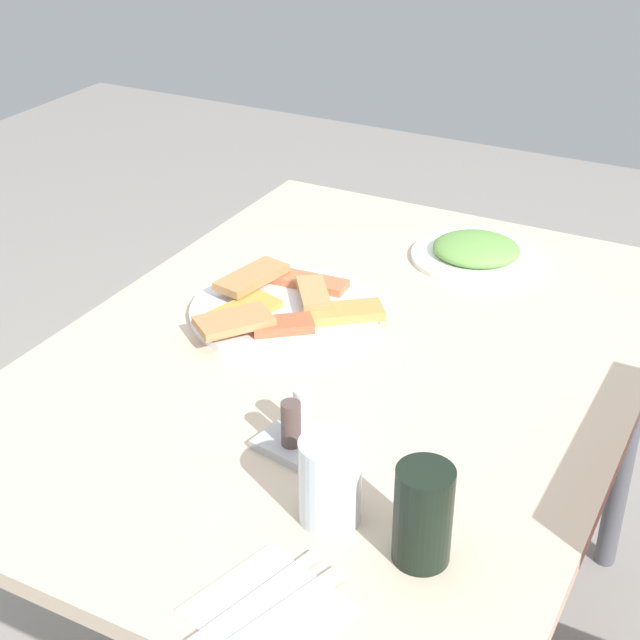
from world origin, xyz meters
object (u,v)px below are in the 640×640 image
dining_table (344,393)px  spoon (282,612)px  soda_can (423,515)px  paper_napkin (268,609)px  condiment_caddy (297,430)px  fork (253,600)px  pide_platter (284,308)px  drinking_glass (330,481)px  salad_plate_greens (476,252)px

dining_table → spoon: 0.54m
dining_table → soda_can: size_ratio=9.75×
spoon → dining_table: bearing=-141.9°
paper_napkin → condiment_caddy: 0.29m
soda_can → fork: bearing=-41.1°
paper_napkin → condiment_caddy: bearing=-157.4°
paper_napkin → pide_platter: bearing=-152.0°
soda_can → drinking_glass: (-0.01, -0.12, -0.01)m
dining_table → pide_platter: 0.18m
pide_platter → drinking_glass: size_ratio=3.03×
drinking_glass → spoon: drinking_glass is taller
drinking_glass → condiment_caddy: 0.15m
dining_table → fork: bearing=15.6°
condiment_caddy → spoon: bearing=25.8°
dining_table → condiment_caddy: size_ratio=11.35×
fork → condiment_caddy: 0.28m
dining_table → salad_plate_greens: (-0.40, 0.07, 0.09)m
soda_can → spoon: soda_can is taller
pide_platter → spoon: (0.57, 0.32, -0.01)m
paper_napkin → spoon: spoon is taller
pide_platter → condiment_caddy: (0.30, 0.19, 0.01)m
fork → spoon: bearing=106.2°
salad_plate_greens → condiment_caddy: (0.64, -0.02, 0.01)m
dining_table → fork: fork is taller
salad_plate_greens → spoon: bearing=7.0°
dining_table → salad_plate_greens: salad_plate_greens is taller
pide_platter → spoon: pide_platter is taller
dining_table → condiment_caddy: bearing=11.3°
drinking_glass → paper_napkin: 0.17m
dining_table → pide_platter: bearing=-113.4°
paper_napkin → condiment_caddy: condiment_caddy is taller
soda_can → condiment_caddy: bearing=-118.0°
soda_can → salad_plate_greens: bearing=-164.9°
soda_can → fork: 0.21m
pide_platter → fork: size_ratio=1.68×
fork → condiment_caddy: size_ratio=1.87×
pide_platter → condiment_caddy: condiment_caddy is taller
drinking_glass → fork: drinking_glass is taller
soda_can → spoon: (0.15, -0.09, -0.06)m
pide_platter → salad_plate_greens: same height
pide_platter → fork: 0.63m
paper_napkin → drinking_glass: bearing=-176.8°
pide_platter → salad_plate_greens: size_ratio=1.41×
condiment_caddy → drinking_glass: bearing=43.9°
pide_platter → spoon: bearing=29.4°
dining_table → drinking_glass: 0.40m
salad_plate_greens → drinking_glass: size_ratio=2.15×
drinking_glass → fork: 0.17m
salad_plate_greens → condiment_caddy: bearing=-1.6°
drinking_glass → condiment_caddy: drinking_glass is taller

